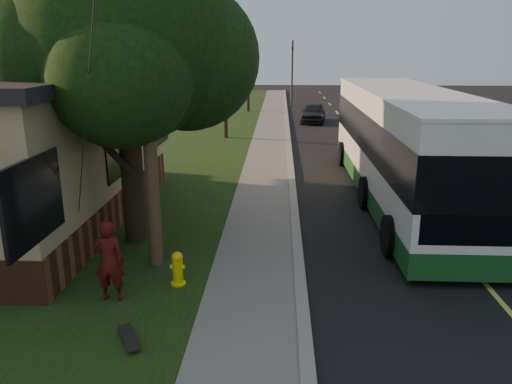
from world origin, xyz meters
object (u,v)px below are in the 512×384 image
(skateboard_main, at_px, (129,338))
(leafy_tree, at_px, (125,36))
(transit_bus, at_px, (405,142))
(dumpster, at_px, (106,158))
(bare_tree_far, at_px, (248,86))
(skateboarder, at_px, (109,261))
(utility_pole, at_px, (145,62))
(traffic_signal, at_px, (292,69))
(fire_hydrant, at_px, (178,268))
(distant_car, at_px, (313,112))
(bare_tree_near, at_px, (225,100))

(skateboard_main, bearing_deg, leafy_tree, 103.47)
(transit_bus, xyz_separation_m, dumpster, (-11.09, 3.02, -1.30))
(bare_tree_far, relative_size, skateboarder, 2.42)
(utility_pole, relative_size, traffic_signal, 1.65)
(leafy_tree, relative_size, dumpster, 5.45)
(fire_hydrant, height_order, utility_pole, utility_pole)
(skateboard_main, height_order, dumpster, dumpster)
(dumpster, xyz_separation_m, distant_car, (9.23, 14.89, 0.04))
(bare_tree_near, bearing_deg, distant_car, 51.77)
(skateboarder, xyz_separation_m, skateboard_main, (0.77, -1.45, -0.77))
(transit_bus, bearing_deg, bare_tree_near, 122.45)
(traffic_signal, distance_m, skateboard_main, 36.46)
(utility_pole, bearing_deg, distant_car, 77.90)
(fire_hydrant, bearing_deg, utility_pole, 125.38)
(bare_tree_near, height_order, distant_car, bare_tree_near)
(bare_tree_far, relative_size, skateboard_main, 4.43)
(bare_tree_far, xyz_separation_m, distant_car, (4.78, -5.30, -1.34))
(leafy_tree, bearing_deg, dumpster, 114.67)
(utility_pole, distance_m, skateboard_main, 5.50)
(traffic_signal, xyz_separation_m, distant_car, (1.28, -9.30, -2.50))
(leafy_tree, height_order, bare_tree_far, leafy_tree)
(transit_bus, relative_size, dumpster, 9.33)
(transit_bus, bearing_deg, dumpster, 164.76)
(traffic_signal, bearing_deg, bare_tree_far, -131.19)
(fire_hydrant, bearing_deg, transit_bus, 47.45)
(utility_pole, relative_size, leafy_tree, 1.16)
(fire_hydrant, xyz_separation_m, bare_tree_near, (-0.90, 18.00, 1.72))
(traffic_signal, height_order, skateboarder, traffic_signal)
(skateboarder, bearing_deg, fire_hydrant, -149.27)
(utility_pole, distance_m, bare_tree_near, 17.19)
(fire_hydrant, height_order, skateboard_main, fire_hydrant)
(utility_pole, bearing_deg, transit_bus, 39.87)
(bare_tree_far, distance_m, transit_bus, 24.14)
(utility_pole, bearing_deg, skateboarder, -105.71)
(leafy_tree, xyz_separation_m, skateboard_main, (1.15, -4.81, -5.03))
(leafy_tree, xyz_separation_m, distant_car, (5.95, 22.05, -4.51))
(leafy_tree, xyz_separation_m, dumpster, (-3.29, 7.16, -4.54))
(leafy_tree, height_order, traffic_signal, leafy_tree)
(traffic_signal, distance_m, distant_car, 9.72)
(bare_tree_far, height_order, skateboarder, bare_tree_far)
(transit_bus, relative_size, skateboarder, 8.02)
(fire_hydrant, distance_m, skateboard_main, 2.22)
(utility_pole, distance_m, distant_car, 24.56)
(bare_tree_far, bearing_deg, transit_bus, -74.06)
(transit_bus, distance_m, distant_car, 18.05)
(bare_tree_far, xyz_separation_m, skateboard_main, (-0.02, -32.16, -1.87))
(fire_hydrant, relative_size, skateboarder, 0.44)
(bare_tree_far, distance_m, traffic_signal, 5.44)
(skateboard_main, bearing_deg, fire_hydrant, 79.05)
(utility_pole, relative_size, dumpster, 6.34)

